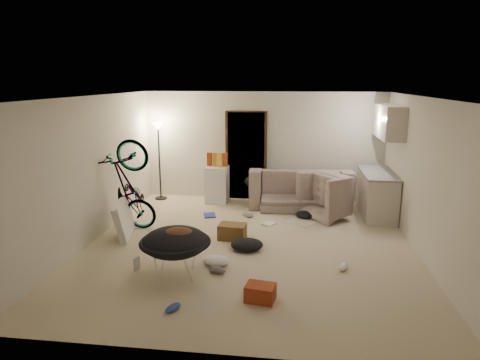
# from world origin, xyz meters

# --- Properties ---
(floor) EXTENTS (5.50, 6.00, 0.02)m
(floor) POSITION_xyz_m (0.00, 0.00, -0.01)
(floor) COLOR beige
(floor) RESTS_ON ground
(ceiling) EXTENTS (5.50, 6.00, 0.02)m
(ceiling) POSITION_xyz_m (0.00, 0.00, 2.51)
(ceiling) COLOR white
(ceiling) RESTS_ON wall_back
(wall_back) EXTENTS (5.50, 0.02, 2.50)m
(wall_back) POSITION_xyz_m (0.00, 3.01, 1.25)
(wall_back) COLOR beige
(wall_back) RESTS_ON floor
(wall_front) EXTENTS (5.50, 0.02, 2.50)m
(wall_front) POSITION_xyz_m (0.00, -3.01, 1.25)
(wall_front) COLOR beige
(wall_front) RESTS_ON floor
(wall_left) EXTENTS (0.02, 6.00, 2.50)m
(wall_left) POSITION_xyz_m (-2.76, 0.00, 1.25)
(wall_left) COLOR beige
(wall_left) RESTS_ON floor
(wall_right) EXTENTS (0.02, 6.00, 2.50)m
(wall_right) POSITION_xyz_m (2.76, 0.00, 1.25)
(wall_right) COLOR beige
(wall_right) RESTS_ON floor
(doorway) EXTENTS (0.85, 0.10, 2.04)m
(doorway) POSITION_xyz_m (-0.40, 2.97, 1.02)
(doorway) COLOR black
(doorway) RESTS_ON floor
(door_trim) EXTENTS (0.97, 0.04, 2.10)m
(door_trim) POSITION_xyz_m (-0.40, 2.94, 1.02)
(door_trim) COLOR #382313
(door_trim) RESTS_ON floor
(floor_lamp) EXTENTS (0.28, 0.28, 1.81)m
(floor_lamp) POSITION_xyz_m (-2.40, 2.65, 1.31)
(floor_lamp) COLOR black
(floor_lamp) RESTS_ON floor
(kitchen_counter) EXTENTS (0.60, 1.50, 0.88)m
(kitchen_counter) POSITION_xyz_m (2.43, 2.00, 0.44)
(kitchen_counter) COLOR beige
(kitchen_counter) RESTS_ON floor
(counter_top) EXTENTS (0.64, 1.54, 0.04)m
(counter_top) POSITION_xyz_m (2.43, 2.00, 0.90)
(counter_top) COLOR gray
(counter_top) RESTS_ON kitchen_counter
(kitchen_uppers) EXTENTS (0.38, 1.40, 0.65)m
(kitchen_uppers) POSITION_xyz_m (2.56, 2.00, 1.95)
(kitchen_uppers) COLOR beige
(kitchen_uppers) RESTS_ON wall_right
(sofa) EXTENTS (2.26, 0.99, 0.65)m
(sofa) POSITION_xyz_m (0.85, 2.45, 0.32)
(sofa) COLOR #3E463E
(sofa) RESTS_ON floor
(armchair) EXTENTS (1.34, 1.36, 0.67)m
(armchair) POSITION_xyz_m (1.61, 1.94, 0.33)
(armchair) COLOR #3E463E
(armchair) RESTS_ON floor
(bicycle) EXTENTS (1.83, 0.90, 1.03)m
(bicycle) POSITION_xyz_m (-2.30, 0.49, 0.47)
(bicycle) COLOR black
(bicycle) RESTS_ON floor
(book_asset) EXTENTS (0.24, 0.21, 0.02)m
(book_asset) POSITION_xyz_m (-1.59, -1.24, 0.01)
(book_asset) COLOR maroon
(book_asset) RESTS_ON floor
(mini_fridge) EXTENTS (0.51, 0.51, 0.83)m
(mini_fridge) POSITION_xyz_m (-1.02, 2.55, 0.42)
(mini_fridge) COLOR white
(mini_fridge) RESTS_ON floor
(snack_box_0) EXTENTS (0.11, 0.09, 0.30)m
(snack_box_0) POSITION_xyz_m (-1.19, 2.55, 1.00)
(snack_box_0) COLOR maroon
(snack_box_0) RESTS_ON mini_fridge
(snack_box_1) EXTENTS (0.11, 0.09, 0.30)m
(snack_box_1) POSITION_xyz_m (-1.07, 2.55, 1.00)
(snack_box_1) COLOR orange
(snack_box_1) RESTS_ON mini_fridge
(snack_box_2) EXTENTS (0.10, 0.07, 0.30)m
(snack_box_2) POSITION_xyz_m (-0.95, 2.55, 1.00)
(snack_box_2) COLOR gold
(snack_box_2) RESTS_ON mini_fridge
(snack_box_3) EXTENTS (0.11, 0.09, 0.30)m
(snack_box_3) POSITION_xyz_m (-0.83, 2.55, 1.00)
(snack_box_3) COLOR maroon
(snack_box_3) RESTS_ON mini_fridge
(saucer_chair) EXTENTS (1.01, 1.01, 0.72)m
(saucer_chair) POSITION_xyz_m (-0.93, -1.30, 0.43)
(saucer_chair) COLOR silver
(saucer_chair) RESTS_ON floor
(hoodie) EXTENTS (0.60, 0.55, 0.22)m
(hoodie) POSITION_xyz_m (-0.88, -1.33, 0.63)
(hoodie) COLOR #4F2C1B
(hoodie) RESTS_ON saucer_chair
(sofa_drape) EXTENTS (0.57, 0.48, 0.28)m
(sofa_drape) POSITION_xyz_m (-0.10, 2.45, 0.54)
(sofa_drape) COLOR black
(sofa_drape) RESTS_ON sofa
(tv_box) EXTENTS (0.44, 0.99, 0.65)m
(tv_box) POSITION_xyz_m (-2.30, 0.18, 0.32)
(tv_box) COLOR silver
(tv_box) RESTS_ON floor
(drink_case_a) EXTENTS (0.50, 0.38, 0.27)m
(drink_case_a) POSITION_xyz_m (-0.34, 0.27, 0.13)
(drink_case_a) COLOR brown
(drink_case_a) RESTS_ON floor
(drink_case_b) EXTENTS (0.41, 0.33, 0.21)m
(drink_case_b) POSITION_xyz_m (0.33, -1.84, 0.11)
(drink_case_b) COLOR maroon
(drink_case_b) RESTS_ON floor
(juicer) EXTENTS (0.15, 0.15, 0.21)m
(juicer) POSITION_xyz_m (-0.21, 0.57, 0.09)
(juicer) COLOR white
(juicer) RESTS_ON floor
(newspaper) EXTENTS (0.64, 0.60, 0.01)m
(newspaper) POSITION_xyz_m (0.86, 1.32, 0.00)
(newspaper) COLOR beige
(newspaper) RESTS_ON floor
(book_blue) EXTENTS (0.31, 0.37, 0.03)m
(book_blue) POSITION_xyz_m (-1.00, 1.49, 0.02)
(book_blue) COLOR #2A3B97
(book_blue) RESTS_ON floor
(book_white) EXTENTS (0.31, 0.33, 0.02)m
(book_white) POSITION_xyz_m (0.26, 1.13, 0.01)
(book_white) COLOR silver
(book_white) RESTS_ON floor
(shoe_1) EXTENTS (0.31, 0.29, 0.11)m
(shoe_1) POSITION_xyz_m (-0.20, 1.53, 0.06)
(shoe_1) COLOR slate
(shoe_1) RESTS_ON floor
(shoe_2) EXTENTS (0.20, 0.26, 0.09)m
(shoe_2) POSITION_xyz_m (-0.71, -2.24, 0.04)
(shoe_2) COLOR #2A3B97
(shoe_2) RESTS_ON floor
(shoe_3) EXTENTS (0.29, 0.16, 0.10)m
(shoe_3) POSITION_xyz_m (-0.36, -1.13, 0.05)
(shoe_3) COLOR slate
(shoe_3) RESTS_ON floor
(shoe_4) EXTENTS (0.20, 0.31, 0.11)m
(shoe_4) POSITION_xyz_m (1.48, -0.78, 0.05)
(shoe_4) COLOR white
(shoe_4) RESTS_ON floor
(clothes_lump_a) EXTENTS (0.58, 0.51, 0.17)m
(clothes_lump_a) POSITION_xyz_m (-0.03, -0.18, 0.09)
(clothes_lump_a) COLOR black
(clothes_lump_a) RESTS_ON floor
(clothes_lump_b) EXTENTS (0.57, 0.55, 0.13)m
(clothes_lump_b) POSITION_xyz_m (0.99, 1.66, 0.07)
(clothes_lump_b) COLOR black
(clothes_lump_b) RESTS_ON floor
(clothes_lump_c) EXTENTS (0.51, 0.48, 0.13)m
(clothes_lump_c) POSITION_xyz_m (-0.43, -0.83, 0.06)
(clothes_lump_c) COLOR silver
(clothes_lump_c) RESTS_ON floor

